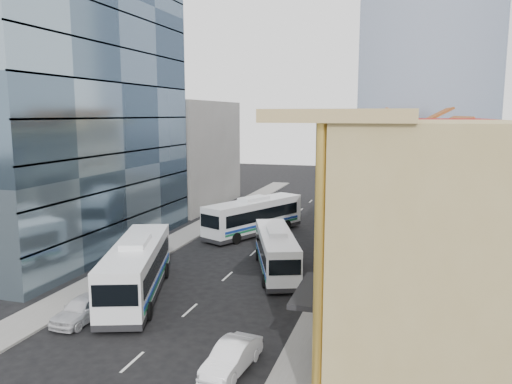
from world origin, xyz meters
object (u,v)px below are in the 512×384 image
(bus_right, at_px, (276,251))
(office_tower, at_px, (62,84))
(shophouse_tan, at_px, (429,247))
(sedan_right, at_px, (232,357))
(bus_left_far, at_px, (254,216))
(sedan_left, at_px, (83,308))
(bus_left_near, at_px, (137,268))

(bus_right, bearing_deg, office_tower, 154.14)
(shophouse_tan, xyz_separation_m, sedan_right, (-8.92, -3.38, -5.29))
(sedan_right, bearing_deg, bus_right, 103.29)
(bus_left_far, xyz_separation_m, bus_right, (5.33, -11.47, -0.24))
(sedan_left, bearing_deg, sedan_right, -13.70)
(bus_left_near, height_order, sedan_right, bus_left_near)
(office_tower, relative_size, bus_left_far, 2.42)
(bus_right, height_order, sedan_left, bus_right)
(shophouse_tan, height_order, office_tower, office_tower)
(shophouse_tan, bearing_deg, bus_right, 131.38)
(office_tower, distance_m, sedan_right, 31.53)
(bus_left_near, bearing_deg, bus_right, 25.87)
(sedan_right, bearing_deg, sedan_left, 170.77)
(bus_right, bearing_deg, bus_left_near, -155.28)
(bus_right, xyz_separation_m, sedan_right, (1.76, -15.50, -1.03))
(shophouse_tan, distance_m, bus_left_far, 28.78)
(bus_right, bearing_deg, shophouse_tan, -69.17)
(bus_right, distance_m, sedan_left, 15.29)
(bus_left_far, xyz_separation_m, sedan_left, (-3.50, -23.92, -1.22))
(shophouse_tan, xyz_separation_m, bus_left_far, (-16.00, 23.58, -4.01))
(shophouse_tan, relative_size, sedan_left, 3.11)
(bus_right, relative_size, sedan_left, 2.41)
(bus_left_near, height_order, bus_right, bus_left_near)
(shophouse_tan, height_order, bus_right, shophouse_tan)
(bus_left_far, bearing_deg, sedan_left, -72.91)
(bus_left_near, xyz_separation_m, sedan_right, (9.53, -7.65, -1.32))
(bus_right, distance_m, sedan_right, 15.63)
(bus_left_near, height_order, bus_left_far, bus_left_near)
(sedan_left, bearing_deg, bus_right, 57.02)
(office_tower, bearing_deg, bus_left_near, -37.80)
(bus_left_near, distance_m, sedan_right, 12.29)
(bus_left_near, xyz_separation_m, sedan_left, (-1.05, -4.60, -1.26))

